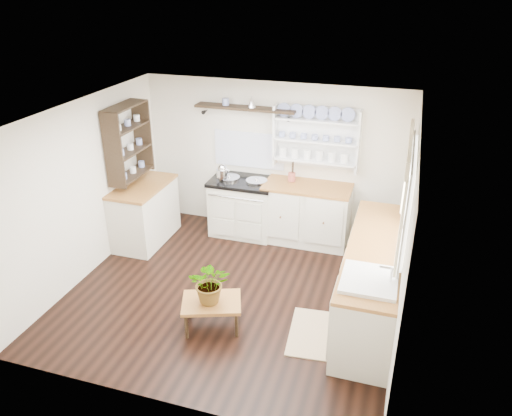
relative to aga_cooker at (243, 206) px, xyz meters
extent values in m
cube|color=black|center=(0.38, -1.57, -0.45)|extent=(4.00, 3.80, 0.01)
cube|color=silver|center=(0.38, 0.33, 0.70)|extent=(4.00, 0.02, 2.30)
cube|color=silver|center=(2.38, -1.57, 0.70)|extent=(0.02, 3.80, 2.30)
cube|color=silver|center=(-1.62, -1.57, 0.70)|extent=(0.02, 3.80, 2.30)
cube|color=white|center=(0.38, -1.57, 1.85)|extent=(4.00, 3.80, 0.01)
cube|color=white|center=(2.34, -1.42, 1.05)|extent=(0.04, 1.40, 1.00)
cube|color=white|center=(2.32, -1.42, 1.05)|extent=(0.02, 1.50, 1.10)
cube|color=beige|center=(2.30, -1.42, 1.63)|extent=(0.04, 1.55, 0.18)
cube|color=beige|center=(0.00, 0.00, -0.03)|extent=(0.94, 0.61, 0.83)
cube|color=black|center=(0.00, 0.00, 0.40)|extent=(0.98, 0.65, 0.05)
cylinder|color=silver|center=(-0.22, 0.00, 0.44)|extent=(0.32, 0.32, 0.03)
cylinder|color=silver|center=(0.22, 0.00, 0.44)|extent=(0.32, 0.32, 0.03)
cylinder|color=silver|center=(0.00, -0.34, 0.29)|extent=(0.85, 0.02, 0.02)
cube|color=beige|center=(0.98, 0.03, -0.01)|extent=(1.25, 0.60, 0.88)
cube|color=brown|center=(0.98, 0.03, 0.43)|extent=(1.27, 0.63, 0.04)
cube|color=beige|center=(2.08, -1.47, -0.01)|extent=(0.60, 2.40, 0.88)
cube|color=brown|center=(2.08, -1.47, 0.43)|extent=(0.62, 2.43, 0.04)
cube|color=white|center=(2.08, -2.22, 0.35)|extent=(0.55, 0.60, 0.28)
cylinder|color=silver|center=(2.28, -2.22, 0.55)|extent=(0.02, 0.02, 0.22)
cube|color=beige|center=(-1.32, -0.67, -0.01)|extent=(0.60, 1.10, 0.88)
cube|color=brown|center=(-1.32, -0.67, 0.43)|extent=(0.62, 1.13, 0.04)
cube|color=white|center=(1.03, 0.31, 1.10)|extent=(1.20, 0.03, 0.90)
cube|color=white|center=(1.03, 0.22, 1.10)|extent=(1.20, 0.22, 0.02)
cylinder|color=navy|center=(1.03, 0.23, 1.37)|extent=(0.20, 0.02, 0.20)
cube|color=black|center=(-0.02, 0.20, 1.47)|extent=(1.50, 0.24, 0.04)
cone|color=black|center=(-0.67, 0.27, 1.36)|extent=(0.06, 0.20, 0.06)
cone|color=black|center=(0.63, 0.27, 1.36)|extent=(0.06, 0.20, 0.06)
cube|color=black|center=(-1.46, -0.67, 1.10)|extent=(0.28, 0.80, 1.05)
cylinder|color=#A64A3C|center=(0.72, 0.11, 0.53)|extent=(0.11, 0.11, 0.13)
cube|color=brown|center=(0.40, -2.30, -0.11)|extent=(0.77, 0.66, 0.04)
cylinder|color=black|center=(0.20, -2.56, -0.29)|extent=(0.04, 0.04, 0.31)
cylinder|color=black|center=(0.08, -2.22, -0.29)|extent=(0.04, 0.04, 0.31)
cylinder|color=black|center=(0.72, -2.37, -0.29)|extent=(0.04, 0.04, 0.31)
cylinder|color=black|center=(0.60, -2.03, -0.29)|extent=(0.04, 0.04, 0.31)
imported|color=#3F7233|center=(0.40, -2.30, 0.16)|extent=(0.54, 0.50, 0.50)
cube|color=#9D745B|center=(1.54, -2.08, -0.44)|extent=(0.62, 0.90, 0.02)
camera|label=1|loc=(2.25, -6.54, 3.25)|focal=35.00mm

